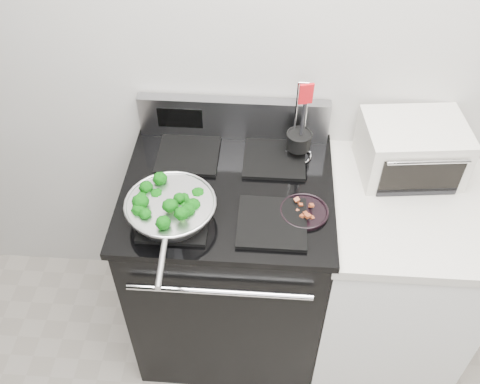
# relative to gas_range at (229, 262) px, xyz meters

# --- Properties ---
(back_wall) EXTENTS (4.00, 0.02, 2.70)m
(back_wall) POSITION_rel_gas_range_xyz_m (0.30, 0.34, 0.86)
(back_wall) COLOR beige
(back_wall) RESTS_ON ground
(gas_range) EXTENTS (0.79, 0.69, 1.13)m
(gas_range) POSITION_rel_gas_range_xyz_m (0.00, 0.00, 0.00)
(gas_range) COLOR black
(gas_range) RESTS_ON floor
(counter) EXTENTS (0.62, 0.68, 0.92)m
(counter) POSITION_rel_gas_range_xyz_m (0.68, -0.00, -0.03)
(counter) COLOR white
(counter) RESTS_ON floor
(skillet) EXTENTS (0.32, 0.50, 0.07)m
(skillet) POSITION_rel_gas_range_xyz_m (-0.18, -0.17, 0.51)
(skillet) COLOR silver
(skillet) RESTS_ON gas_range
(broccoli_pile) EXTENTS (0.25, 0.25, 0.09)m
(broccoli_pile) POSITION_rel_gas_range_xyz_m (-0.18, -0.17, 0.53)
(broccoli_pile) COLOR black
(broccoli_pile) RESTS_ON skillet
(bacon_plate) EXTENTS (0.17, 0.17, 0.04)m
(bacon_plate) POSITION_rel_gas_range_xyz_m (0.28, -0.11, 0.48)
(bacon_plate) COLOR black
(bacon_plate) RESTS_ON gas_range
(utensil_holder) EXTENTS (0.11, 0.11, 0.35)m
(utensil_holder) POSITION_rel_gas_range_xyz_m (0.26, 0.19, 0.53)
(utensil_holder) COLOR silver
(utensil_holder) RESTS_ON gas_range
(toaster_oven) EXTENTS (0.40, 0.32, 0.21)m
(toaster_oven) POSITION_rel_gas_range_xyz_m (0.69, 0.17, 0.54)
(toaster_oven) COLOR silver
(toaster_oven) RESTS_ON counter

